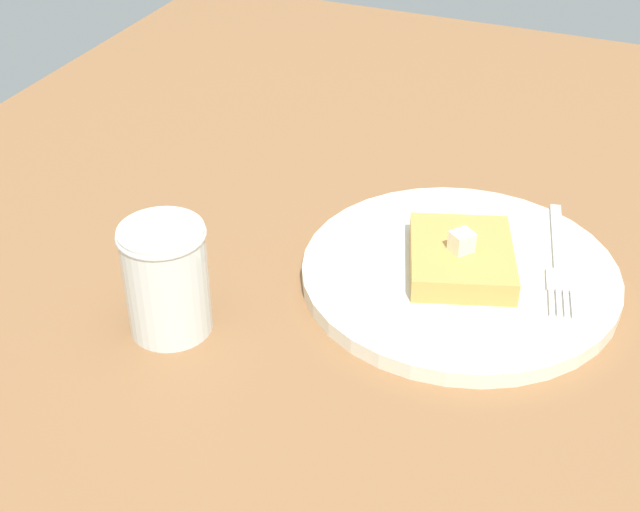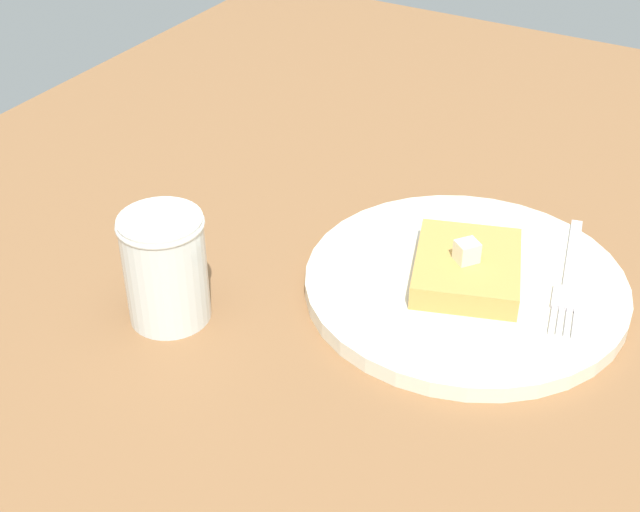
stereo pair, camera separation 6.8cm
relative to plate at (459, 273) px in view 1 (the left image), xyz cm
name	(u,v)px [view 1 (the left image)]	position (x,y,z in cm)	size (l,w,h in cm)	color
table_surface	(465,276)	(-0.06, -2.49, -1.98)	(113.92, 113.92, 2.39)	brown
plate	(459,273)	(0.00, 0.00, 0.00)	(25.65, 25.65, 1.36)	silver
toast_slice_center	(461,257)	(0.00, 0.00, 1.57)	(8.12, 9.96, 1.99)	#C99447
butter_pat_primary	(458,241)	(0.21, 0.50, 3.40)	(1.68, 1.51, 1.68)	#F7F1CB
fork	(559,264)	(-7.37, -3.37, 0.76)	(4.86, 15.93, 0.36)	silver
syrup_jar	(167,281)	(18.55, 14.16, 3.47)	(6.50, 6.50, 8.85)	#54270E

